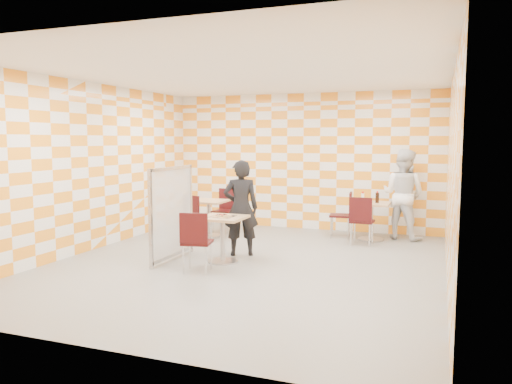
% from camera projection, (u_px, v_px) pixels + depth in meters
% --- Properties ---
extents(room_shell, '(7.00, 7.00, 7.00)m').
position_uv_depth(room_shell, '(258.00, 169.00, 8.32)').
color(room_shell, gray).
rests_on(room_shell, ground).
extents(main_table, '(0.70, 0.70, 0.75)m').
position_uv_depth(main_table, '(223.00, 231.00, 8.07)').
color(main_table, tan).
rests_on(main_table, ground).
extents(second_table, '(0.70, 0.70, 0.75)m').
position_uv_depth(second_table, '(371.00, 215.00, 9.87)').
color(second_table, tan).
rests_on(second_table, ground).
extents(empty_table, '(0.70, 0.70, 0.75)m').
position_uv_depth(empty_table, '(209.00, 212.00, 10.24)').
color(empty_table, tan).
rests_on(empty_table, ground).
extents(chair_main_front, '(0.50, 0.51, 0.92)m').
position_uv_depth(chair_main_front, '(196.00, 237.00, 7.38)').
color(chair_main_front, '#360A0D').
rests_on(chair_main_front, ground).
extents(chair_second_front, '(0.43, 0.44, 0.92)m').
position_uv_depth(chair_second_front, '(361.00, 217.00, 9.33)').
color(chair_second_front, '#360A0D').
rests_on(chair_second_front, ground).
extents(chair_second_side, '(0.48, 0.47, 0.92)m').
position_uv_depth(chair_second_side, '(345.00, 211.00, 10.10)').
color(chair_second_side, '#360A0D').
rests_on(chair_second_side, ground).
extents(chair_empty_near, '(0.54, 0.54, 0.92)m').
position_uv_depth(chair_empty_near, '(195.00, 214.00, 9.66)').
color(chair_empty_near, '#360A0D').
rests_on(chair_empty_near, ground).
extents(chair_empty_far, '(0.45, 0.45, 0.92)m').
position_uv_depth(chair_empty_far, '(226.00, 206.00, 10.80)').
color(chair_empty_far, '#360A0D').
rests_on(chair_empty_far, ground).
extents(partition, '(0.08, 1.38, 1.55)m').
position_uv_depth(partition, '(172.00, 213.00, 8.21)').
color(partition, white).
rests_on(partition, ground).
extents(man_dark, '(0.71, 0.61, 1.64)m').
position_uv_depth(man_dark, '(241.00, 208.00, 8.54)').
color(man_dark, black).
rests_on(man_dark, ground).
extents(man_white, '(1.06, 0.95, 1.80)m').
position_uv_depth(man_white, '(403.00, 194.00, 9.96)').
color(man_white, white).
rests_on(man_white, ground).
extents(pizza_on_foil, '(0.40, 0.40, 0.04)m').
position_uv_depth(pizza_on_foil, '(222.00, 216.00, 8.03)').
color(pizza_on_foil, silver).
rests_on(pizza_on_foil, main_table).
extents(sport_bottle, '(0.06, 0.06, 0.20)m').
position_uv_depth(sport_bottle, '(363.00, 197.00, 10.03)').
color(sport_bottle, white).
rests_on(sport_bottle, second_table).
extents(soda_bottle, '(0.07, 0.07, 0.23)m').
position_uv_depth(soda_bottle, '(377.00, 198.00, 9.80)').
color(soda_bottle, black).
rests_on(soda_bottle, second_table).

